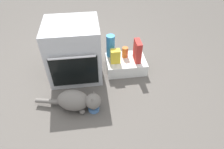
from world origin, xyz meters
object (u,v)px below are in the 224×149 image
object	(u,v)px
food_bowl	(94,108)
cat	(77,101)
oven	(74,51)
sauce_jar	(125,52)
snack_bag	(115,56)
pantry_cabinet	(126,64)
cereal_box	(137,51)
water_bottle	(111,46)

from	to	relation	value
food_bowl	cat	xyz separation A→B (m)	(-0.17, 0.04, 0.10)
oven	sauce_jar	size ratio (longest dim) A/B	5.09
food_bowl	snack_bag	distance (m)	0.73
pantry_cabinet	cereal_box	xyz separation A→B (m)	(0.13, -0.03, 0.22)
oven	sauce_jar	world-z (taller)	oven
cereal_box	snack_bag	world-z (taller)	cereal_box
pantry_cabinet	cat	distance (m)	0.88
oven	pantry_cabinet	bearing A→B (deg)	0.41
sauce_jar	food_bowl	bearing A→B (deg)	-123.08
pantry_cabinet	cat	bearing A→B (deg)	-136.58
oven	cereal_box	size ratio (longest dim) A/B	2.54
cat	food_bowl	bearing A→B (deg)	0.00
oven	water_bottle	world-z (taller)	oven
cereal_box	water_bottle	size ratio (longest dim) A/B	0.93
snack_bag	cereal_box	bearing A→B (deg)	1.23
oven	cat	distance (m)	0.64
oven	pantry_cabinet	distance (m)	0.71
food_bowl	oven	bearing A→B (deg)	105.77
sauce_jar	pantry_cabinet	bearing A→B (deg)	-85.27
cat	oven	bearing A→B (deg)	105.69
food_bowl	cereal_box	size ratio (longest dim) A/B	0.43
food_bowl	water_bottle	distance (m)	0.86
cat	water_bottle	bearing A→B (deg)	72.53
sauce_jar	water_bottle	xyz separation A→B (m)	(-0.18, 0.05, 0.08)
pantry_cabinet	snack_bag	size ratio (longest dim) A/B	2.84
oven	water_bottle	bearing A→B (deg)	14.64
cereal_box	water_bottle	world-z (taller)	water_bottle
cat	cereal_box	distance (m)	0.98
pantry_cabinet	food_bowl	size ratio (longest dim) A/B	4.25
pantry_cabinet	water_bottle	distance (m)	0.32
food_bowl	pantry_cabinet	bearing A→B (deg)	54.03
cereal_box	water_bottle	xyz separation A→B (m)	(-0.32, 0.14, 0.01)
cat	cereal_box	bearing A→B (deg)	51.18
oven	cereal_box	bearing A→B (deg)	-1.71
oven	sauce_jar	xyz separation A→B (m)	(0.64, 0.07, -0.12)
oven	snack_bag	world-z (taller)	oven
water_bottle	sauce_jar	bearing A→B (deg)	-15.32
food_bowl	sauce_jar	bearing A→B (deg)	56.92
food_bowl	water_bottle	world-z (taller)	water_bottle
food_bowl	water_bottle	size ratio (longest dim) A/B	0.40
sauce_jar	oven	bearing A→B (deg)	-173.81
water_bottle	oven	bearing A→B (deg)	-165.36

